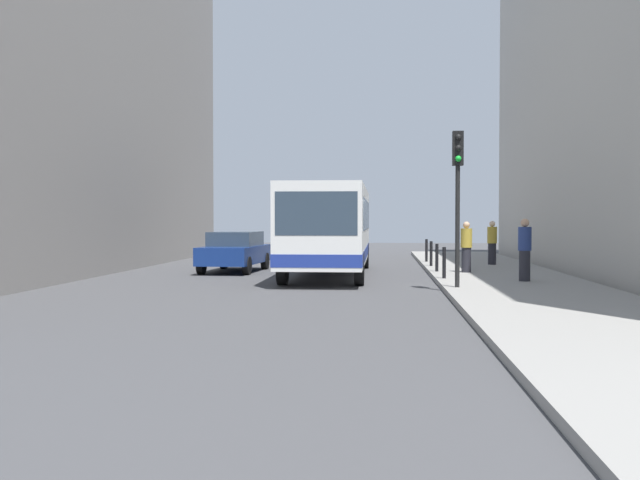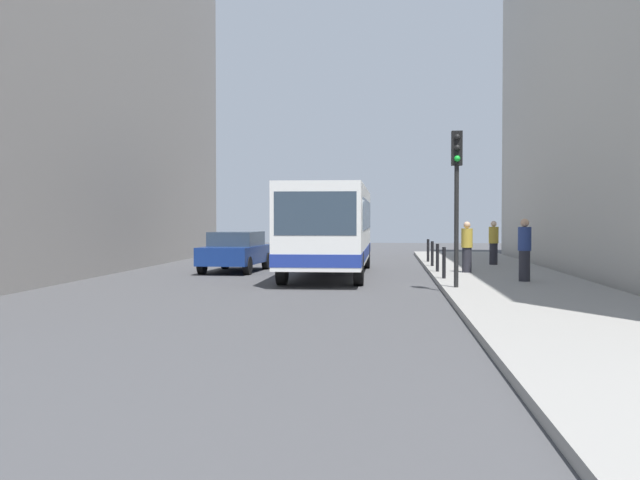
% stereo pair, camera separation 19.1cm
% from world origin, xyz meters
% --- Properties ---
extents(ground_plane, '(80.00, 80.00, 0.00)m').
position_xyz_m(ground_plane, '(0.00, 0.00, 0.00)').
color(ground_plane, '#424244').
extents(sidewalk, '(4.40, 40.00, 0.15)m').
position_xyz_m(sidewalk, '(5.40, 0.00, 0.07)').
color(sidewalk, gray).
rests_on(sidewalk, ground).
extents(building_left, '(7.00, 32.00, 15.20)m').
position_xyz_m(building_left, '(-11.50, 4.00, 7.60)').
color(building_left, gray).
rests_on(building_left, ground).
extents(bus, '(2.54, 11.02, 3.00)m').
position_xyz_m(bus, '(-0.22, 3.70, 1.73)').
color(bus, white).
rests_on(bus, ground).
extents(car_beside_bus, '(2.06, 4.49, 1.48)m').
position_xyz_m(car_beside_bus, '(-3.85, 5.19, 0.78)').
color(car_beside_bus, navy).
rests_on(car_beside_bus, ground).
extents(traffic_light, '(0.28, 0.33, 4.10)m').
position_xyz_m(traffic_light, '(3.55, -2.29, 3.01)').
color(traffic_light, black).
rests_on(traffic_light, sidewalk).
extents(bollard_near, '(0.11, 0.11, 0.95)m').
position_xyz_m(bollard_near, '(3.45, 0.71, 0.62)').
color(bollard_near, black).
rests_on(bollard_near, sidewalk).
extents(bollard_mid, '(0.11, 0.11, 0.95)m').
position_xyz_m(bollard_mid, '(3.45, 3.75, 0.62)').
color(bollard_mid, black).
rests_on(bollard_mid, sidewalk).
extents(bollard_far, '(0.11, 0.11, 0.95)m').
position_xyz_m(bollard_far, '(3.45, 6.79, 0.62)').
color(bollard_far, black).
rests_on(bollard_far, sidewalk).
extents(bollard_farthest, '(0.11, 0.11, 0.95)m').
position_xyz_m(bollard_farthest, '(3.45, 9.83, 0.62)').
color(bollard_farthest, black).
rests_on(bollard_farthest, sidewalk).
extents(pedestrian_near_signal, '(0.38, 0.38, 1.81)m').
position_xyz_m(pedestrian_near_signal, '(5.69, -0.14, 1.06)').
color(pedestrian_near_signal, '#26262D').
rests_on(pedestrian_near_signal, sidewalk).
extents(pedestrian_mid_sidewalk, '(0.38, 0.38, 1.71)m').
position_xyz_m(pedestrian_mid_sidewalk, '(4.41, 3.41, 1.01)').
color(pedestrian_mid_sidewalk, '#26262D').
rests_on(pedestrian_mid_sidewalk, sidewalk).
extents(pedestrian_far_sidewalk, '(0.38, 0.38, 1.73)m').
position_xyz_m(pedestrian_far_sidewalk, '(5.91, 7.88, 1.01)').
color(pedestrian_far_sidewalk, '#26262D').
rests_on(pedestrian_far_sidewalk, sidewalk).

